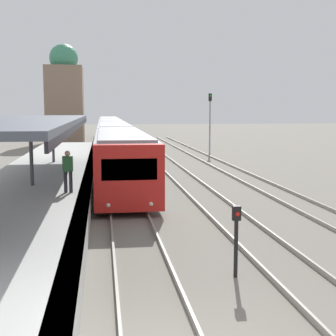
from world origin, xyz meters
name	(u,v)px	position (x,y,z in m)	size (l,w,h in m)	color
platform_canopy	(31,122)	(-3.97, 13.51, 3.62)	(4.00, 22.71, 2.87)	#4C515B
person_on_platform	(68,169)	(-2.35, 11.55, 1.82)	(0.40, 0.22, 1.66)	#2D2D33
train_near	(112,134)	(0.00, 39.44, 1.64)	(2.70, 58.20, 2.95)	red
signal_post_near	(236,233)	(2.24, 3.81, 1.12)	(0.20, 0.21, 1.81)	black
signal_mast_far	(210,116)	(9.02, 35.91, 3.47)	(0.28, 0.29, 5.58)	gray
distant_domed_building	(65,97)	(-5.41, 51.23, 5.61)	(4.41, 4.41, 11.86)	#89705B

